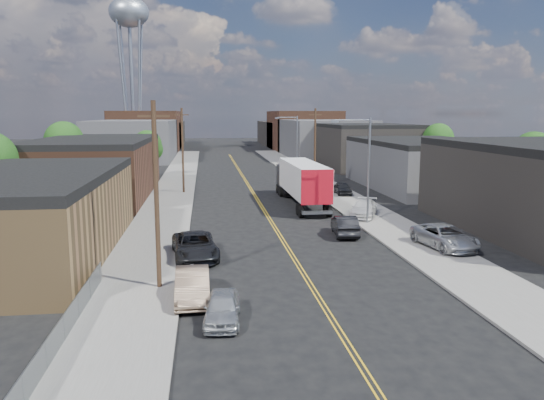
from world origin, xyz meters
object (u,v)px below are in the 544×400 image
object	(u,v)px
semi_truck	(300,180)
car_left_a	(222,308)
water_tower	(129,18)
car_left_b	(192,285)
car_left_c	(195,246)
car_ahead_truck	(294,188)
car_right_lot_a	(445,237)
car_right_lot_b	(364,208)
car_right_oncoming	(345,225)
car_right_lot_c	(343,188)

from	to	relation	value
semi_truck	car_left_a	distance (m)	32.47
water_tower	car_left_b	world-z (taller)	water_tower
car_left_c	car_ahead_truck	size ratio (longest dim) A/B	1.03
car_left_a	car_right_lot_a	size ratio (longest dim) A/B	0.69
car_left_b	car_right_lot_b	world-z (taller)	car_right_lot_b
car_right_oncoming	car_right_lot_b	xyz separation A→B (m)	(3.48, 6.52, 0.10)
car_left_a	car_right_lot_b	xyz separation A→B (m)	(13.48, 22.71, 0.21)
car_left_b	car_right_lot_b	size ratio (longest dim) A/B	0.96
car_right_lot_a	car_right_lot_b	size ratio (longest dim) A/B	1.13
water_tower	semi_truck	world-z (taller)	water_tower
car_left_c	car_left_b	bearing A→B (deg)	-96.33
semi_truck	car_right_oncoming	distance (m)	15.01
car_left_c	car_right_oncoming	bearing A→B (deg)	18.15
car_left_c	car_right_lot_b	world-z (taller)	car_left_c
water_tower	car_right_lot_b	world-z (taller)	water_tower
semi_truck	car_ahead_truck	world-z (taller)	semi_truck
car_left_a	car_right_oncoming	size ratio (longest dim) A/B	0.83
car_left_a	semi_truck	bearing A→B (deg)	78.39
car_right_oncoming	car_right_lot_a	distance (m)	7.72
car_right_oncoming	car_right_lot_c	xyz separation A→B (m)	(5.02, 19.74, 0.06)
car_right_lot_a	car_ahead_truck	xyz separation A→B (m)	(-6.21, 26.00, -0.14)
semi_truck	car_right_lot_c	size ratio (longest dim) A/B	4.16
water_tower	car_right_lot_b	size ratio (longest dim) A/B	7.34
semi_truck	car_right_oncoming	size ratio (longest dim) A/B	3.57
car_right_lot_b	car_right_lot_a	bearing A→B (deg)	-54.14
car_right_lot_b	car_right_lot_c	bearing A→B (deg)	108.46
car_left_a	car_right_lot_c	size ratio (longest dim) A/B	0.97
car_left_b	car_ahead_truck	distance (m)	35.70
car_ahead_truck	car_right_lot_b	bearing A→B (deg)	-68.24
car_right_lot_b	car_right_lot_c	distance (m)	13.31
car_left_c	car_right_oncoming	distance (m)	12.53
car_left_b	car_right_lot_b	distance (m)	24.70
water_tower	car_left_a	distance (m)	110.51
car_right_lot_c	car_left_b	bearing A→B (deg)	-114.11
semi_truck	car_left_c	size ratio (longest dim) A/B	2.87
car_right_oncoming	car_right_lot_b	distance (m)	7.39
water_tower	car_ahead_truck	xyz separation A→B (m)	(26.50, -68.00, -29.85)
semi_truck	car_right_oncoming	bearing A→B (deg)	-87.39
semi_truck	car_right_lot_c	xyz separation A→B (m)	(5.83, 4.85, -1.69)
water_tower	car_right_lot_c	xyz separation A→B (m)	(32.02, -69.07, -29.80)
car_right_lot_a	car_ahead_truck	size ratio (longest dim) A/B	0.99
car_right_oncoming	car_right_lot_a	world-z (taller)	car_right_lot_a
car_left_b	semi_truck	bearing A→B (deg)	68.24
semi_truck	car_left_a	bearing A→B (deg)	-106.97
car_left_b	car_right_oncoming	world-z (taller)	car_left_b
car_left_c	car_right_oncoming	xyz separation A→B (m)	(11.40, 5.19, -0.04)
water_tower	car_left_c	world-z (taller)	water_tower
car_right_lot_b	car_left_c	bearing A→B (deg)	-116.73
car_right_lot_a	car_right_lot_c	xyz separation A→B (m)	(-0.70, 24.93, -0.10)
car_left_b	car_right_lot_b	bearing A→B (deg)	51.85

